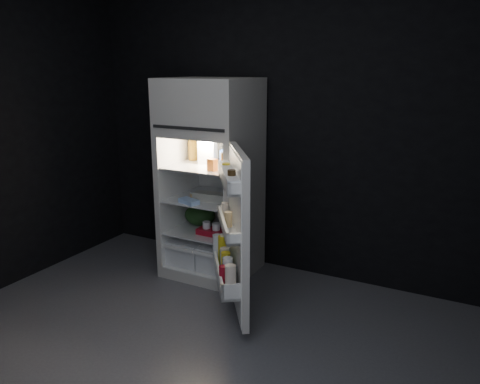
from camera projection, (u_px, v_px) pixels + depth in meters
The scene contains 17 objects.
floor at pixel (184, 361), 3.08m from camera, with size 4.00×3.40×0.00m, color #55555B.
wall_back at pixel (287, 127), 4.18m from camera, with size 4.00×0.00×2.70m, color black.
refrigerator at pixel (212, 172), 4.21m from camera, with size 0.76×0.71×1.78m.
fridge_door at pixel (234, 235), 3.43m from camera, with size 0.57×0.70×1.22m.
milk_jug at pixel (208, 150), 4.20m from camera, with size 0.15×0.15×0.24m, color white.
mayo_jar at pixel (227, 158), 4.09m from camera, with size 0.12×0.12×0.14m, color #1D459F.
jam_jar at pixel (226, 160), 4.02m from camera, with size 0.10×0.10×0.13m, color black.
amber_bottle at pixel (193, 148), 4.35m from camera, with size 0.09×0.09×0.22m, color gold.
small_carton at pixel (212, 165), 3.92m from camera, with size 0.08×0.06×0.10m, color #C85C17.
egg_carton at pixel (212, 197), 4.12m from camera, with size 0.32×0.12×0.07m, color #9B9B8D.
pie at pixel (206, 194), 4.28m from camera, with size 0.30×0.30×0.04m, color tan.
flat_package at pixel (189, 201), 4.04m from camera, with size 0.19×0.09×0.04m, color #9CC0F2.
wrapped_pkg at pixel (233, 194), 4.24m from camera, with size 0.11×0.09×0.05m, color beige.
produce_bag at pixel (200, 215), 4.39m from camera, with size 0.30×0.25×0.20m, color #193815.
yogurt_tray at pixel (212, 232), 4.15m from camera, with size 0.27×0.14×0.05m, color maroon.
small_can_red at pixel (232, 220), 4.40m from camera, with size 0.08×0.08×0.09m, color maroon.
small_can_silver at pixel (238, 223), 4.33m from camera, with size 0.07×0.07×0.09m, color silver.
Camera 1 is at (1.57, -2.20, 1.87)m, focal length 35.00 mm.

